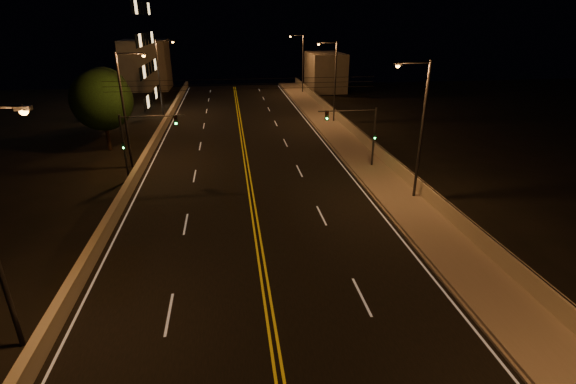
{
  "coord_description": "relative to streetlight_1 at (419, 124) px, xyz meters",
  "views": [
    {
      "loc": [
        -1.32,
        -5.34,
        12.34
      ],
      "look_at": [
        2.0,
        18.0,
        2.5
      ],
      "focal_mm": 26.0,
      "sensor_mm": 36.0,
      "label": 1
    }
  ],
  "objects": [
    {
      "name": "streetlight_6",
      "position": [
        -21.48,
        31.85,
        0.0
      ],
      "size": [
        2.55,
        0.28,
        9.84
      ],
      "color": "#2D2D33",
      "rests_on": "ground"
    },
    {
      "name": "sidewalk",
      "position": [
        -0.74,
        -1.23,
        -5.49
      ],
      "size": [
        3.6,
        120.0,
        0.3
      ],
      "primitive_type": "cube",
      "color": "gray",
      "rests_on": "ground"
    },
    {
      "name": "curb",
      "position": [
        -2.61,
        -1.23,
        -5.57
      ],
      "size": [
        0.14,
        120.0,
        0.15
      ],
      "primitive_type": "cube",
      "color": "gray",
      "rests_on": "ground"
    },
    {
      "name": "jersey_barrier",
      "position": [
        -20.7,
        -1.23,
        -5.15
      ],
      "size": [
        0.45,
        120.0,
        0.97
      ],
      "primitive_type": "cube",
      "color": "#ABA38E",
      "rests_on": "ground"
    },
    {
      "name": "traffic_signal_left",
      "position": [
        -20.26,
        7.12,
        -2.16
      ],
      "size": [
        5.11,
        0.31,
        5.41
      ],
      "color": "#2D2D33",
      "rests_on": "ground"
    },
    {
      "name": "overhead_wires",
      "position": [
        -11.54,
        8.27,
        1.76
      ],
      "size": [
        22.0,
        0.03,
        0.83
      ],
      "color": "black"
    },
    {
      "name": "parapet_wall",
      "position": [
        0.91,
        -1.23,
        -4.84
      ],
      "size": [
        0.3,
        120.0,
        1.0
      ],
      "primitive_type": "cube",
      "color": "#ABA38E",
      "rests_on": "sidewalk"
    },
    {
      "name": "streetlight_1",
      "position": [
        0.0,
        0.0,
        0.0
      ],
      "size": [
        2.55,
        0.28,
        9.84
      ],
      "color": "#2D2D33",
      "rests_on": "ground"
    },
    {
      "name": "streetlight_3",
      "position": [
        0.0,
        47.33,
        0.0
      ],
      "size": [
        2.55,
        0.28,
        9.84
      ],
      "color": "#2D2D33",
      "rests_on": "ground"
    },
    {
      "name": "tree_1",
      "position": [
        -27.0,
        24.78,
        -1.05
      ],
      "size": [
        5.38,
        5.38,
        7.29
      ],
      "color": "black",
      "rests_on": "ground"
    },
    {
      "name": "distant_building_left",
      "position": [
        -27.54,
        56.32,
        -1.26
      ],
      "size": [
        8.0,
        8.0,
        8.77
      ],
      "primitive_type": "cube",
      "color": "gray",
      "rests_on": "ground"
    },
    {
      "name": "lane_markings",
      "position": [
        -11.54,
        -1.3,
        -5.62
      ],
      "size": [
        17.32,
        116.0,
        0.0
      ],
      "color": "silver",
      "rests_on": "road"
    },
    {
      "name": "parapet_rail",
      "position": [
        0.91,
        -1.23,
        -4.31
      ],
      "size": [
        0.06,
        120.0,
        0.06
      ],
      "primitive_type": "cylinder",
      "rotation": [
        1.57,
        0.0,
        0.0
      ],
      "color": "black",
      "rests_on": "parapet_wall"
    },
    {
      "name": "streetlight_5",
      "position": [
        -21.48,
        10.54,
        0.0
      ],
      "size": [
        2.55,
        0.28,
        9.84
      ],
      "color": "#2D2D33",
      "rests_on": "ground"
    },
    {
      "name": "traffic_signal_right",
      "position": [
        -1.62,
        7.12,
        -2.16
      ],
      "size": [
        5.11,
        0.31,
        5.41
      ],
      "color": "#2D2D33",
      "rests_on": "ground"
    },
    {
      "name": "tree_0",
      "position": [
        -25.01,
        16.24,
        -0.65
      ],
      "size": [
        5.84,
        5.84,
        7.91
      ],
      "color": "black",
      "rests_on": "ground"
    },
    {
      "name": "road",
      "position": [
        -11.54,
        -1.23,
        -5.63
      ],
      "size": [
        18.0,
        120.0,
        0.02
      ],
      "primitive_type": "cube",
      "color": "black",
      "rests_on": "ground"
    },
    {
      "name": "streetlight_2",
      "position": [
        0.0,
        24.47,
        0.0
      ],
      "size": [
        2.55,
        0.28,
        9.84
      ],
      "color": "#2D2D33",
      "rests_on": "ground"
    },
    {
      "name": "distant_building_right",
      "position": [
        4.96,
        50.35,
        -2.33
      ],
      "size": [
        6.0,
        10.0,
        6.62
      ],
      "primitive_type": "cube",
      "color": "gray",
      "rests_on": "ground"
    }
  ]
}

